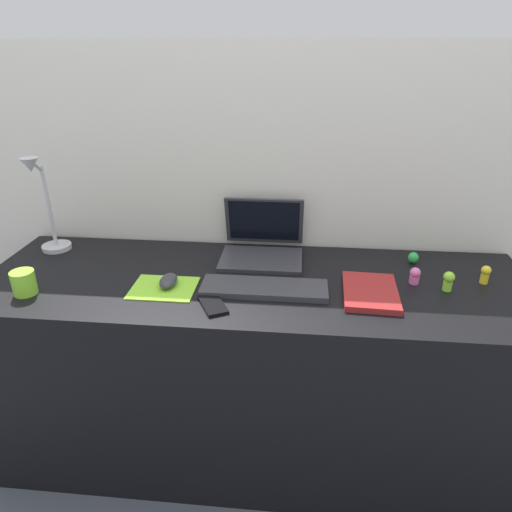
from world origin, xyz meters
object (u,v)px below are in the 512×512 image
Objects in this scene: desk_lamp at (45,208)px; notebook_pad at (370,292)px; keyboard at (264,288)px; coffee_mug at (24,283)px; cell_phone at (213,304)px; toy_figurine_pink at (415,275)px; laptop at (262,242)px; toy_figurine_yellow at (485,274)px; toy_figurine_green at (413,258)px; mouse at (168,281)px; toy_figurine_lime at (448,280)px.

desk_lamp is 1.21m from notebook_pad.
keyboard is 5.22× the size of coffee_mug.
desk_lamp is (-0.69, 0.34, 0.17)m from cell_phone.
notebook_pad is at bearing -148.75° from toy_figurine_pink.
cell_phone is at bearing -163.76° from notebook_pad.
cell_phone is 0.68m from toy_figurine_pink.
laptop reaches higher than cell_phone.
toy_figurine_pink is (1.33, -0.13, -0.15)m from desk_lamp.
cell_phone is at bearing -164.89° from toy_figurine_yellow.
mouse is at bearing -162.54° from toy_figurine_green.
notebook_pad is at bearing -14.18° from cell_phone.
keyboard is 0.59m from toy_figurine_green.
toy_figurine_pink is (0.65, 0.21, 0.02)m from cell_phone.
coffee_mug is 1.51m from toy_figurine_yellow.
toy_figurine_lime is 1.16× the size of toy_figurine_pink.
keyboard is 4.27× the size of mouse.
laptop is 0.46m from notebook_pad.
mouse is 2.31× the size of toy_figurine_green.
desk_lamp is 1.37m from toy_figurine_green.
toy_figurine_yellow is at bearing 8.35° from coffee_mug.
cell_phone is 0.76m from toy_figurine_lime.
laptop reaches higher than toy_figurine_pink.
laptop reaches higher than coffee_mug.
desk_lamp reaches higher than laptop.
toy_figurine_green is at bearing 15.46° from coffee_mug.
desk_lamp is 1.58m from toy_figurine_yellow.
toy_figurine_green is (0.19, 0.26, 0.01)m from notebook_pad.
toy_figurine_green reaches higher than cell_phone.
notebook_pad is 3.06× the size of coffee_mug.
toy_figurine_green reaches higher than keyboard.
cell_phone is 2.03× the size of toy_figurine_yellow.
laptop is 5.25× the size of toy_figurine_pink.
mouse is 1.52× the size of toy_figurine_yellow.
mouse is 1.22× the size of coffee_mug.
coffee_mug is at bearing -171.65° from toy_figurine_yellow.
notebook_pad is at bearing -167.73° from toy_figurine_lime.
coffee_mug is at bearing -77.00° from desk_lamp.
toy_figurine_yellow reaches higher than toy_figurine_green.
toy_figurine_green is (0.03, 0.16, -0.01)m from toy_figurine_pink.
toy_figurine_lime is at bearing -71.53° from toy_figurine_green.
cell_phone is 0.91m from toy_figurine_yellow.
desk_lamp is at bearing 125.92° from cell_phone.
toy_figurine_lime is at bearing -22.26° from toy_figurine_pink.
coffee_mug reaches higher than toy_figurine_lime.
notebook_pad is 3.80× the size of toy_figurine_yellow.
keyboard is 0.77m from coffee_mug.
coffee_mug is (-0.76, -0.09, 0.03)m from keyboard.
keyboard is 0.32m from mouse.
laptop is 3.12× the size of mouse.
toy_figurine_yellow is 1.52× the size of toy_figurine_green.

